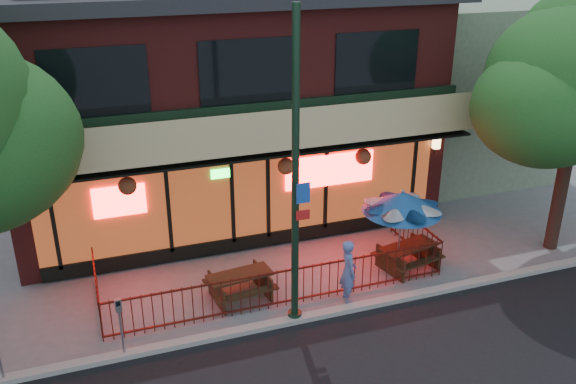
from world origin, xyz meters
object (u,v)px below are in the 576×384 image
parking_meter_near (120,318)px  picnic_table_left (240,282)px  patio_umbrella (402,202)px  street_light (295,193)px  picnic_table_right (408,253)px  pedestrian (348,271)px

parking_meter_near → picnic_table_left: bearing=25.4°
picnic_table_left → patio_umbrella: patio_umbrella is taller
street_light → picnic_table_right: street_light is taller
street_light → patio_umbrella: bearing=20.1°
pedestrian → parking_meter_near: pedestrian is taller
patio_umbrella → pedestrian: 2.33m
picnic_table_left → pedestrian: (2.40, -0.95, 0.37)m
picnic_table_left → street_light: bearing=-53.9°
parking_meter_near → street_light: bearing=1.2°
street_light → picnic_table_left: bearing=126.1°
picnic_table_left → parking_meter_near: (-2.88, -1.37, 0.53)m
pedestrian → parking_meter_near: 5.30m
picnic_table_right → parking_meter_near: bearing=-170.1°
picnic_table_right → parking_meter_near: parking_meter_near is taller
street_light → pedestrian: street_light is taller
parking_meter_near → picnic_table_right: bearing=9.9°
patio_umbrella → street_light: bearing=-159.9°
picnic_table_left → pedestrian: pedestrian is taller
street_light → pedestrian: 2.79m
picnic_table_right → patio_umbrella: (-0.30, -0.01, 1.53)m
picnic_table_right → patio_umbrella: bearing=-178.5°
picnic_table_left → parking_meter_near: size_ratio=1.17×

